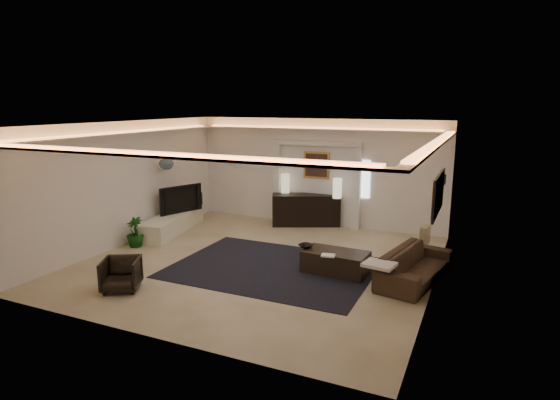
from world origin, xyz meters
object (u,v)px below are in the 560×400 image
at_px(sofa, 415,265).
at_px(coffee_table, 335,263).
at_px(console, 306,211).
at_px(armchair, 121,274).

height_order(sofa, coffee_table, sofa).
relative_size(console, coffee_table, 1.46).
xyz_separation_m(sofa, coffee_table, (-1.50, -0.20, -0.10)).
bearing_deg(armchair, sofa, 0.73).
height_order(console, armchair, console).
height_order(console, coffee_table, console).
relative_size(coffee_table, armchair, 1.93).
bearing_deg(sofa, console, 60.37).
bearing_deg(sofa, armchair, 130.75).
bearing_deg(armchair, coffee_table, 8.52).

